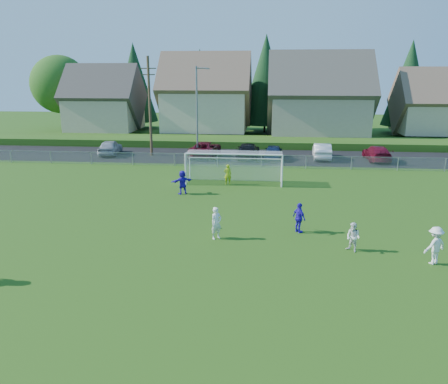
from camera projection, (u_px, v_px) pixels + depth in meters
The scene contains 22 objects.
ground at pixel (205, 271), 18.78m from camera, with size 160.00×160.00×0.00m, color #193D0C.
asphalt_lot at pixel (243, 156), 45.20m from camera, with size 60.00×60.00×0.00m, color black.
grass_embankment at pixel (247, 142), 52.30m from camera, with size 70.00×6.00×0.80m, color #1E420F.
soccer_ball at pixel (216, 226), 24.00m from camera, with size 0.22×0.22×0.22m, color white.
player_white_a at pixel (216, 223), 22.33m from camera, with size 0.61×0.40×1.68m, color white.
player_white_b at pixel (353, 237), 20.73m from camera, with size 0.69×0.54×1.43m, color white.
player_white_c at pixel (435, 245), 19.34m from camera, with size 1.12×0.64×1.73m, color white.
player_blue_a at pixel (299, 218), 23.23m from camera, with size 0.96×0.40×1.63m, color #2B14BE.
player_blue_b at pixel (182, 182), 30.79m from camera, with size 1.57×0.50×1.70m, color #2B14BE.
goalkeeper at pixel (228, 174), 33.51m from camera, with size 0.57×0.38×1.57m, color #ABC417.
car_a at pixel (110, 147), 46.08m from camera, with size 1.85×4.59×1.56m, color #A9AAB1.
car_c at pixel (205, 149), 44.89m from camera, with size 2.63×5.70×1.58m, color maroon.
car_d at pixel (248, 151), 44.02m from camera, with size 2.15×5.28×1.53m, color black.
car_e at pixel (274, 152), 43.71m from camera, with size 1.71×4.26×1.45m, color #122141.
car_f at pixel (322, 151), 43.81m from camera, with size 1.65×4.74×1.56m, color white.
car_g at pixel (377, 153), 42.87m from camera, with size 2.04×5.03×1.46m, color maroon.
soccer_goal at pixel (234, 162), 33.77m from camera, with size 7.42×1.90×2.50m.
chainlink_fence at pixel (239, 161), 39.75m from camera, with size 52.06×0.06×1.20m.
streetlight at pixel (197, 110), 42.93m from camera, with size 1.38×0.18×9.00m.
utility_pole at pixel (150, 106), 44.30m from camera, with size 1.60×0.26×10.00m.
houses_row at pixel (265, 81), 57.48m from camera, with size 53.90×11.45×13.27m.
tree_row at pixel (259, 84), 63.70m from camera, with size 65.98×12.36×13.80m.
Camera 1 is at (2.52, -17.08, 8.18)m, focal length 35.00 mm.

